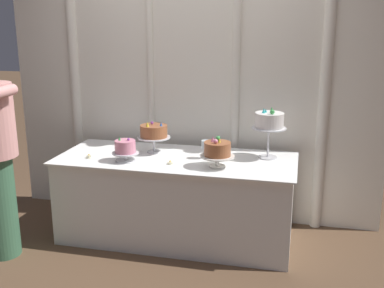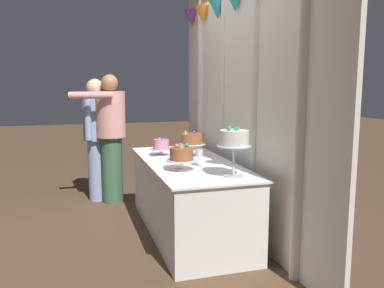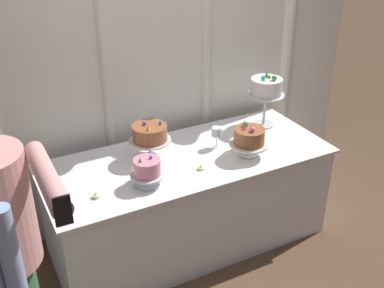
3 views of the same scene
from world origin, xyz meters
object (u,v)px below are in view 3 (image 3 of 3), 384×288
cake_display_midright (249,138)px  tealight_far_left (96,196)px  guest_girl_blue_dress (2,254)px  cake_display_rightmost (266,89)px  wine_glass (217,132)px  cake_display_leftmost (147,170)px  cake_display_midleft (150,134)px  cake_table (188,200)px  tealight_near_left (201,168)px

cake_display_midright → tealight_far_left: (-1.11, -0.01, -0.13)m
guest_girl_blue_dress → cake_display_midright: bearing=15.6°
cake_display_midright → cake_display_rightmost: bearing=42.8°
wine_glass → cake_display_leftmost: bearing=-160.2°
cake_display_midleft → cake_display_rightmost: (1.00, 0.06, 0.13)m
cake_display_leftmost → cake_display_midright: bearing=1.4°
cake_display_rightmost → guest_girl_blue_dress: size_ratio=0.27×
cake_display_rightmost → wine_glass: cake_display_rightmost is taller
cake_table → cake_display_rightmost: cake_display_rightmost is taller
cake_table → tealight_near_left: bearing=-90.9°
cake_display_leftmost → tealight_far_left: bearing=178.6°
cake_display_midright → tealight_near_left: cake_display_midright is taller
cake_display_rightmost → tealight_far_left: size_ratio=9.86×
guest_girl_blue_dress → cake_table: bearing=26.2°
cake_table → tealight_far_left: tealight_far_left is taller
tealight_far_left → guest_girl_blue_dress: (-0.59, -0.46, 0.14)m
guest_girl_blue_dress → cake_display_leftmost: bearing=26.1°
guest_girl_blue_dress → tealight_far_left: bearing=38.2°
cake_display_midright → tealight_far_left: cake_display_midright is taller
cake_display_midleft → guest_girl_blue_dress: size_ratio=0.18×
cake_display_midright → tealight_far_left: size_ratio=6.24×
cake_display_leftmost → cake_display_midright: (0.77, 0.02, 0.03)m
wine_glass → tealight_far_left: size_ratio=3.54×
cake_display_midright → wine_glass: size_ratio=1.76×
cake_display_midleft → wine_glass: (0.48, -0.08, -0.07)m
cake_display_midright → wine_glass: cake_display_midright is taller
wine_glass → tealight_near_left: wine_glass is taller
cake_display_leftmost → cake_display_midright: size_ratio=0.80×
cake_display_midleft → wine_glass: cake_display_midleft is taller
cake_table → cake_display_midright: (0.39, -0.17, 0.51)m
cake_display_midleft → cake_table: bearing=-25.9°
cake_display_midleft → tealight_far_left: bearing=-148.6°
cake_display_rightmost → tealight_near_left: (-0.77, -0.36, -0.30)m
cake_table → cake_display_rightmost: (0.76, 0.18, 0.68)m
cake_table → tealight_near_left: tealight_near_left is taller
tealight_near_left → cake_display_midleft: bearing=127.5°
cake_display_midright → wine_glass: bearing=123.3°
cake_display_midleft → guest_girl_blue_dress: guest_girl_blue_dress is taller
cake_display_rightmost → tealight_far_left: (-1.49, -0.36, -0.30)m
cake_display_rightmost → tealight_far_left: 1.56m
cake_display_midright → cake_display_rightmost: (0.38, 0.35, 0.17)m
cake_display_rightmost → wine_glass: size_ratio=2.78×
cake_display_rightmost → cake_display_midleft: bearing=-176.5°
cake_display_rightmost → guest_girl_blue_dress: guest_girl_blue_dress is taller
tealight_far_left → tealight_near_left: bearing=-0.3°
tealight_far_left → guest_girl_blue_dress: 0.76m
tealight_far_left → guest_girl_blue_dress: bearing=-141.8°
cake_display_midleft → cake_display_midright: 0.69m
cake_table → tealight_far_left: bearing=-165.8°
cake_table → wine_glass: bearing=8.4°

